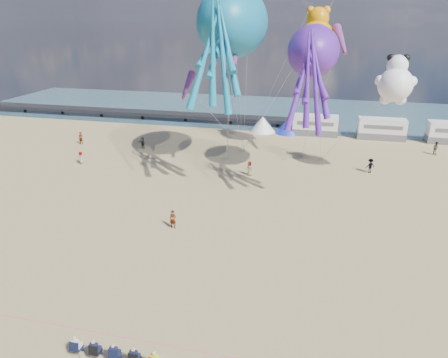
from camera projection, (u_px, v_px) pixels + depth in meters
The scene contains 28 objects.
ground at pixel (206, 291), 26.01m from camera, with size 120.00×120.00×0.00m, color tan.
water at pixel (284, 112), 75.64m from camera, with size 120.00×120.00×0.00m, color #31505E.
pier at pixel (121, 112), 71.28m from camera, with size 60.00×3.00×0.50m, color black.
motorhome_0 at pixel (315, 125), 60.28m from camera, with size 6.60×2.50×3.00m, color silver.
motorhome_1 at pixel (381, 129), 58.26m from camera, with size 6.60×2.50×3.00m, color silver.
tent_white at pixel (262, 124), 62.09m from camera, with size 4.00×4.00×2.40m, color white.
tent_blue at pixel (288, 126), 61.24m from camera, with size 4.00×4.00×2.40m, color #1933CC.
spectator_row at pixel (115, 352), 20.41m from camera, with size 6.10×0.90×1.30m, color black, non-canonical shape.
rope_line at pixel (181, 348), 21.49m from camera, with size 0.03×0.03×34.00m, color #F2338C.
standing_person at pixel (173, 219), 33.52m from camera, with size 0.58×0.38×1.60m, color tan.
beachgoer_0 at pixel (81, 158), 48.51m from camera, with size 0.55×0.36×1.50m, color #7F6659.
beachgoer_1 at pixel (436, 148), 51.68m from camera, with size 0.84×0.55×1.72m, color #7F6659.
beachgoer_2 at pixel (370, 166), 45.61m from camera, with size 0.81×0.63×1.67m, color #7F6659.
beachgoer_4 at pixel (143, 143), 54.17m from camera, with size 0.91×0.38×1.55m, color #7F6659.
beachgoer_5 at pixel (81, 138), 55.95m from camera, with size 1.62×0.52×1.75m, color #7F6659.
beachgoer_6 at pixel (250, 168), 44.86m from camera, with size 0.60×0.39×1.65m, color #7F6659.
sandbag_a at pixel (226, 159), 50.09m from camera, with size 0.50×0.35×0.22m, color gray.
sandbag_b at pixel (285, 159), 50.00m from camera, with size 0.50×0.35×0.22m, color gray.
sandbag_c at pixel (321, 160), 49.74m from camera, with size 0.50×0.35×0.22m, color gray.
sandbag_d at pixel (301, 156), 51.00m from camera, with size 0.50×0.35×0.22m, color gray.
sandbag_e at pixel (243, 151), 53.02m from camera, with size 0.50×0.35×0.22m, color gray.
kite_octopus_teal at pixel (233, 22), 41.48m from camera, with size 5.22×12.18×13.92m, color #137497, non-canonical shape.
kite_octopus_purple at pixel (313, 51), 38.63m from camera, with size 4.32×10.09×11.53m, color #55209C, non-canonical shape.
kite_panda at pixel (395, 85), 39.99m from camera, with size 4.14×3.89×5.84m, color white, non-canonical shape.
kite_teddy_orange at pixel (316, 39), 46.29m from camera, with size 5.08×4.78×7.17m, color orange, non-canonical shape.
windsock_left at pixel (234, 49), 41.44m from camera, with size 1.10×7.39×7.39m, color red, non-canonical shape.
windsock_mid at pixel (341, 40), 43.19m from camera, with size 1.00×5.72×5.72m, color red, non-canonical shape.
windsock_right at pixel (188, 85), 44.60m from camera, with size 0.90×4.46×4.46m, color red, non-canonical shape.
Camera 1 is at (6.06, -20.54, 16.51)m, focal length 32.00 mm.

